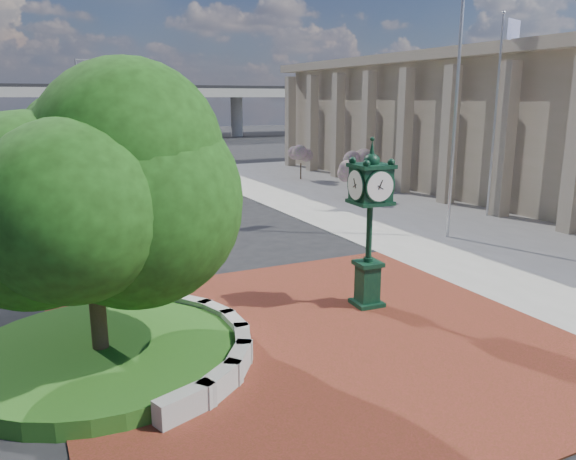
# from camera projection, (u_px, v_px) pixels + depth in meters

# --- Properties ---
(ground) EXTENTS (200.00, 200.00, 0.00)m
(ground) POSITION_uv_depth(u_px,v_px,m) (298.00, 325.00, 14.88)
(ground) COLOR black
(ground) RESTS_ON ground
(plaza) EXTENTS (12.00, 12.00, 0.04)m
(plaza) POSITION_uv_depth(u_px,v_px,m) (316.00, 339.00, 14.00)
(plaza) COLOR #632D17
(plaza) RESTS_ON ground
(sidewalk) EXTENTS (20.00, 50.00, 0.04)m
(sidewalk) POSITION_uv_depth(u_px,v_px,m) (477.00, 208.00, 30.44)
(sidewalk) COLOR #9E9B93
(sidewalk) RESTS_ON ground
(planter_wall) EXTENTS (2.96, 6.77, 0.54)m
(planter_wall) POSITION_uv_depth(u_px,v_px,m) (199.00, 334.00, 13.67)
(planter_wall) COLOR #9E9B93
(planter_wall) RESTS_ON ground
(grass_bed) EXTENTS (6.10, 6.10, 0.40)m
(grass_bed) POSITION_uv_depth(u_px,v_px,m) (101.00, 355.00, 12.71)
(grass_bed) COLOR #1C4E16
(grass_bed) RESTS_ON ground
(civic_building) EXTENTS (17.35, 44.00, 8.60)m
(civic_building) POSITION_uv_depth(u_px,v_px,m) (552.00, 123.00, 34.43)
(civic_building) COLOR tan
(civic_building) RESTS_ON ground
(overpass) EXTENTS (90.00, 12.00, 7.50)m
(overpass) POSITION_uv_depth(u_px,v_px,m) (58.00, 92.00, 74.53)
(overpass) COLOR #9E9B93
(overpass) RESTS_ON ground
(tree_planter) EXTENTS (5.20, 5.20, 6.33)m
(tree_planter) POSITION_uv_depth(u_px,v_px,m) (89.00, 202.00, 11.89)
(tree_planter) COLOR #38281C
(tree_planter) RESTS_ON ground
(tree_street) EXTENTS (4.40, 4.40, 5.45)m
(tree_street) POSITION_uv_depth(u_px,v_px,m) (65.00, 151.00, 28.18)
(tree_street) COLOR #38281C
(tree_street) RESTS_ON ground
(post_clock) EXTENTS (1.05, 1.05, 4.77)m
(post_clock) POSITION_uv_depth(u_px,v_px,m) (370.00, 218.00, 15.64)
(post_clock) COLOR black
(post_clock) RESTS_ON ground
(parked_car) EXTENTS (2.14, 4.40, 1.45)m
(parked_car) POSITION_uv_depth(u_px,v_px,m) (107.00, 158.00, 48.89)
(parked_car) COLOR #520B12
(parked_car) RESTS_ON ground
(flagpole_a) EXTENTS (1.74, 0.44, 11.28)m
(flagpole_a) POSITION_uv_depth(u_px,v_px,m) (456.00, 100.00, 22.86)
(flagpole_a) COLOR silver
(flagpole_a) RESTS_ON ground
(flagpole_b) EXTENTS (1.50, 0.51, 9.84)m
(flagpole_b) POSITION_uv_depth(u_px,v_px,m) (495.00, 115.00, 27.35)
(flagpole_b) COLOR silver
(flagpole_b) RESTS_ON ground
(street_lamp_near) EXTENTS (1.88, 0.61, 8.47)m
(street_lamp_near) POSITION_uv_depth(u_px,v_px,m) (130.00, 111.00, 38.13)
(street_lamp_near) COLOR slate
(street_lamp_near) RESTS_ON ground
(street_lamp_far) EXTENTS (2.10, 0.55, 9.39)m
(street_lamp_far) POSITION_uv_depth(u_px,v_px,m) (81.00, 101.00, 53.23)
(street_lamp_far) COLOR slate
(street_lamp_far) RESTS_ON ground
(shrub_near) EXTENTS (1.20, 1.20, 2.20)m
(shrub_near) POSITION_uv_depth(u_px,v_px,m) (352.00, 173.00, 32.77)
(shrub_near) COLOR #38281C
(shrub_near) RESTS_ON ground
(shrub_mid) EXTENTS (1.20, 1.20, 2.20)m
(shrub_mid) POSITION_uv_depth(u_px,v_px,m) (362.00, 165.00, 36.61)
(shrub_mid) COLOR #38281C
(shrub_mid) RESTS_ON ground
(shrub_far) EXTENTS (1.20, 1.20, 2.20)m
(shrub_far) POSITION_uv_depth(u_px,v_px,m) (301.00, 158.00, 40.82)
(shrub_far) COLOR #38281C
(shrub_far) RESTS_ON ground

